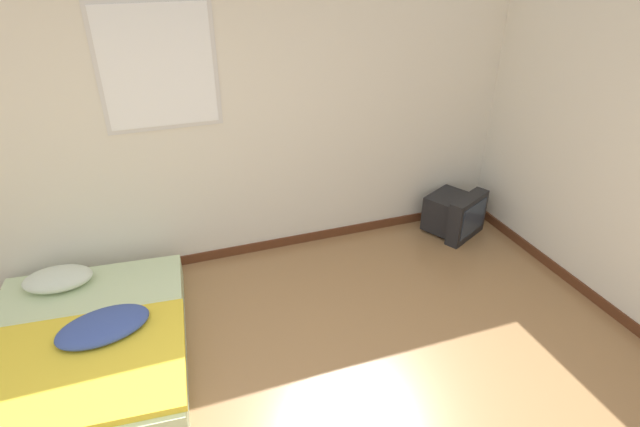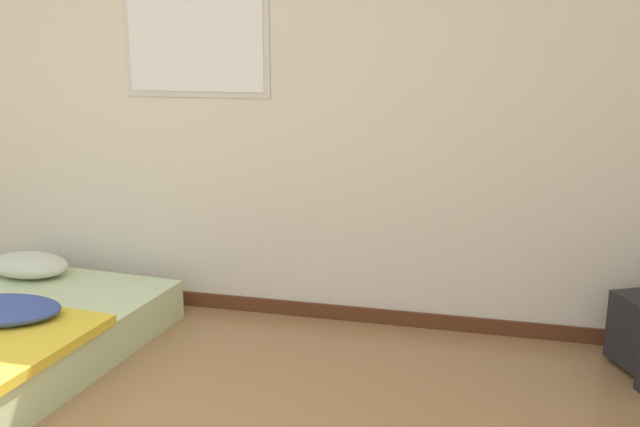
# 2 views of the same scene
# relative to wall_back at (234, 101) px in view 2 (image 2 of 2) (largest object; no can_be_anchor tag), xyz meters

# --- Properties ---
(wall_back) EXTENTS (8.26, 0.08, 2.60)m
(wall_back) POSITION_rel_wall_back_xyz_m (0.00, 0.00, 0.00)
(wall_back) COLOR silver
(wall_back) RESTS_ON ground_plane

